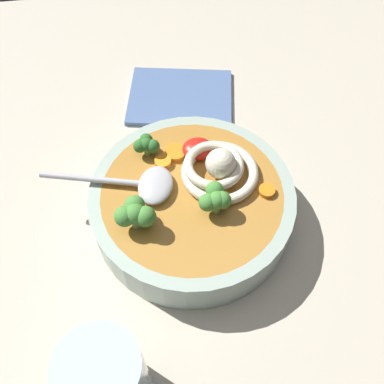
% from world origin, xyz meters
% --- Properties ---
extents(table_slab, '(1.22, 1.22, 0.03)m').
position_xyz_m(table_slab, '(0.00, 0.00, 0.01)').
color(table_slab, '#BCB29E').
rests_on(table_slab, ground).
extents(soup_bowl, '(0.27, 0.27, 0.06)m').
position_xyz_m(soup_bowl, '(0.03, -0.03, 0.06)').
color(soup_bowl, '#9EB2A3').
rests_on(soup_bowl, table_slab).
extents(noodle_pile, '(0.11, 0.11, 0.04)m').
position_xyz_m(noodle_pile, '(-0.01, -0.05, 0.10)').
color(noodle_pile, beige).
rests_on(noodle_pile, soup_bowl).
extents(soup_spoon, '(0.17, 0.08, 0.02)m').
position_xyz_m(soup_spoon, '(0.09, -0.05, 0.10)').
color(soup_spoon, '#B7B7BC').
rests_on(soup_spoon, soup_bowl).
extents(chili_sauce_dollop, '(0.04, 0.04, 0.02)m').
position_xyz_m(chili_sauce_dollop, '(0.01, -0.09, 0.10)').
color(chili_sauce_dollop, red).
rests_on(chili_sauce_dollop, soup_bowl).
extents(broccoli_floret_beside_chili, '(0.04, 0.04, 0.03)m').
position_xyz_m(broccoli_floret_beside_chili, '(0.01, -0.01, 0.11)').
color(broccoli_floret_beside_chili, '#7A9E60').
rests_on(broccoli_floret_beside_chili, soup_bowl).
extents(broccoli_floret_right, '(0.04, 0.03, 0.03)m').
position_xyz_m(broccoli_floret_right, '(0.08, -0.10, 0.11)').
color(broccoli_floret_right, '#7A9E60').
rests_on(broccoli_floret_right, soup_bowl).
extents(broccoli_floret_far, '(0.05, 0.04, 0.04)m').
position_xyz_m(broccoli_floret_far, '(0.10, 0.00, 0.11)').
color(broccoli_floret_far, '#7A9E60').
rests_on(broccoli_floret_far, soup_bowl).
extents(carrot_slice_front, '(0.02, 0.02, 0.01)m').
position_xyz_m(carrot_slice_front, '(-0.06, -0.02, 0.09)').
color(carrot_slice_front, orange).
rests_on(carrot_slice_front, soup_bowl).
extents(carrot_slice_extra_b, '(0.02, 0.02, 0.01)m').
position_xyz_m(carrot_slice_extra_b, '(-0.02, -0.09, 0.09)').
color(carrot_slice_extra_b, orange).
rests_on(carrot_slice_extra_b, soup_bowl).
extents(carrot_slice_left, '(0.02, 0.02, 0.01)m').
position_xyz_m(carrot_slice_left, '(0.06, -0.08, 0.09)').
color(carrot_slice_left, orange).
rests_on(carrot_slice_left, soup_bowl).
extents(carrot_slice_extra_a, '(0.03, 0.03, 0.01)m').
position_xyz_m(carrot_slice_extra_a, '(0.04, -0.10, 0.09)').
color(carrot_slice_extra_a, orange).
rests_on(carrot_slice_extra_a, soup_bowl).
extents(drinking_glass, '(0.08, 0.08, 0.13)m').
position_xyz_m(drinking_glass, '(0.14, 0.18, 0.09)').
color(drinking_glass, silver).
rests_on(drinking_glass, table_slab).
extents(folded_napkin, '(0.20, 0.17, 0.01)m').
position_xyz_m(folded_napkin, '(0.02, -0.27, 0.03)').
color(folded_napkin, '#4C6693').
rests_on(folded_napkin, table_slab).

